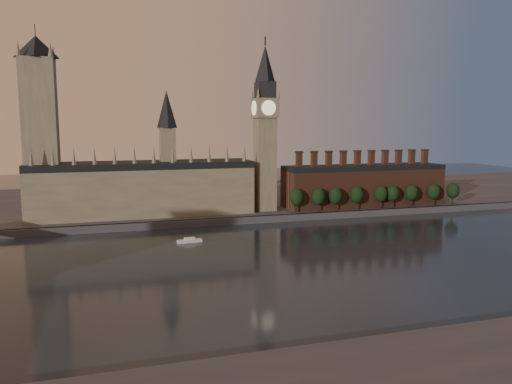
% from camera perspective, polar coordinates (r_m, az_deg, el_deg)
% --- Properties ---
extents(ground, '(900.00, 900.00, 0.00)m').
position_cam_1_polar(ground, '(214.72, 7.61, -7.97)').
color(ground, black).
rests_on(ground, ground).
extents(north_bank, '(900.00, 182.00, 4.00)m').
position_cam_1_polar(north_bank, '(380.05, -3.59, -0.77)').
color(north_bank, '#4B4C51').
rests_on(north_bank, ground).
extents(palace_of_westminster, '(130.00, 30.30, 74.00)m').
position_cam_1_polar(palace_of_westminster, '(305.63, -12.66, 0.71)').
color(palace_of_westminster, gray).
rests_on(palace_of_westminster, north_bank).
extents(victoria_tower, '(24.00, 24.00, 108.00)m').
position_cam_1_polar(victoria_tower, '(304.60, -23.44, 7.31)').
color(victoria_tower, gray).
rests_on(victoria_tower, north_bank).
extents(big_ben, '(15.00, 15.00, 107.00)m').
position_cam_1_polar(big_ben, '(313.10, 1.04, 7.51)').
color(big_ben, gray).
rests_on(big_ben, north_bank).
extents(chimney_block, '(110.00, 25.00, 37.00)m').
position_cam_1_polar(chimney_block, '(343.60, 12.20, 0.83)').
color(chimney_block, brown).
rests_on(chimney_block, north_bank).
extents(embankment_tree_0, '(8.60, 8.60, 14.88)m').
position_cam_1_polar(embankment_tree_0, '(307.84, 4.68, -0.61)').
color(embankment_tree_0, black).
rests_on(embankment_tree_0, north_bank).
extents(embankment_tree_1, '(8.60, 8.60, 14.88)m').
position_cam_1_polar(embankment_tree_1, '(312.18, 7.14, -0.53)').
color(embankment_tree_1, black).
rests_on(embankment_tree_1, north_bank).
extents(embankment_tree_2, '(8.60, 8.60, 14.88)m').
position_cam_1_polar(embankment_tree_2, '(316.61, 9.07, -0.45)').
color(embankment_tree_2, black).
rests_on(embankment_tree_2, north_bank).
extents(embankment_tree_3, '(8.60, 8.60, 14.88)m').
position_cam_1_polar(embankment_tree_3, '(323.87, 11.45, -0.33)').
color(embankment_tree_3, black).
rests_on(embankment_tree_3, north_bank).
extents(embankment_tree_4, '(8.60, 8.60, 14.88)m').
position_cam_1_polar(embankment_tree_4, '(332.82, 14.07, -0.20)').
color(embankment_tree_4, black).
rests_on(embankment_tree_4, north_bank).
extents(embankment_tree_5, '(8.60, 8.60, 14.88)m').
position_cam_1_polar(embankment_tree_5, '(336.85, 15.32, -0.15)').
color(embankment_tree_5, black).
rests_on(embankment_tree_5, north_bank).
extents(embankment_tree_6, '(8.60, 8.60, 14.88)m').
position_cam_1_polar(embankment_tree_6, '(344.07, 17.33, -0.06)').
color(embankment_tree_6, black).
rests_on(embankment_tree_6, north_bank).
extents(embankment_tree_7, '(8.60, 8.60, 14.88)m').
position_cam_1_polar(embankment_tree_7, '(353.91, 19.62, 0.05)').
color(embankment_tree_7, black).
rests_on(embankment_tree_7, north_bank).
extents(embankment_tree_8, '(8.60, 8.60, 14.88)m').
position_cam_1_polar(embankment_tree_8, '(363.93, 21.59, 0.15)').
color(embankment_tree_8, black).
rests_on(embankment_tree_8, north_bank).
extents(river_boat, '(12.35, 4.60, 2.42)m').
position_cam_1_polar(river_boat, '(250.00, -7.59, -5.52)').
color(river_boat, silver).
rests_on(river_boat, ground).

